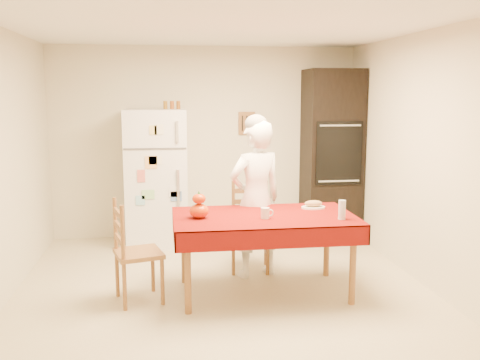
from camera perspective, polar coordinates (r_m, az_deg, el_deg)
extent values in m
plane|color=#C5B38E|center=(5.19, -1.59, -12.17)|extent=(4.50, 4.50, 0.00)
cube|color=beige|center=(7.10, -3.70, 4.02)|extent=(4.00, 0.02, 2.50)
cube|color=beige|center=(2.69, 3.77, -4.68)|extent=(4.00, 0.02, 2.50)
cube|color=beige|center=(5.47, 19.65, 1.93)|extent=(0.02, 4.50, 2.50)
cube|color=white|center=(4.87, -1.72, 16.37)|extent=(4.00, 4.50, 0.02)
cube|color=brown|center=(7.13, 0.72, 6.07)|extent=(0.22, 0.02, 0.30)
cube|color=white|center=(6.77, -8.92, 0.25)|extent=(0.75, 0.70, 1.70)
cube|color=silver|center=(6.33, -6.71, 5.15)|extent=(0.03, 0.03, 0.25)
cube|color=silver|center=(6.43, -6.59, -1.53)|extent=(0.03, 0.03, 0.60)
cube|color=black|center=(7.12, 9.73, 2.70)|extent=(0.70, 0.60, 2.20)
cube|color=black|center=(6.82, 10.53, 2.82)|extent=(0.59, 0.02, 0.80)
cylinder|color=brown|center=(4.69, -5.60, -9.98)|extent=(0.06, 0.06, 0.71)
cylinder|color=brown|center=(5.43, -5.97, -7.28)|extent=(0.06, 0.06, 0.71)
cylinder|color=brown|center=(4.97, 11.93, -9.02)|extent=(0.06, 0.06, 0.71)
cylinder|color=brown|center=(5.67, 9.24, -6.63)|extent=(0.06, 0.06, 0.71)
cube|color=brown|center=(5.04, 2.59, -4.14)|extent=(1.60, 0.90, 0.04)
cube|color=#560B04|center=(5.03, 2.59, -3.85)|extent=(1.70, 1.00, 0.01)
cylinder|color=brown|center=(5.65, -0.71, -8.04)|extent=(0.04, 0.04, 0.43)
cylinder|color=brown|center=(5.98, -0.71, -7.08)|extent=(0.04, 0.04, 0.43)
cylinder|color=brown|center=(5.67, 2.97, -8.02)|extent=(0.04, 0.04, 0.43)
cylinder|color=brown|center=(5.99, 2.76, -7.06)|extent=(0.04, 0.04, 0.43)
cube|color=brown|center=(5.76, 1.09, -5.30)|extent=(0.47, 0.45, 0.04)
cube|color=brown|center=(5.86, 1.04, -2.52)|extent=(0.36, 0.08, 0.50)
cylinder|color=brown|center=(4.95, -8.28, -10.70)|extent=(0.04, 0.04, 0.43)
cylinder|color=brown|center=(4.88, -12.21, -11.11)|extent=(0.04, 0.04, 0.43)
cylinder|color=brown|center=(5.28, -9.28, -9.44)|extent=(0.04, 0.04, 0.43)
cylinder|color=brown|center=(5.22, -12.96, -9.79)|extent=(0.04, 0.04, 0.43)
cube|color=brown|center=(5.01, -10.77, -7.70)|extent=(0.49, 0.51, 0.04)
cube|color=brown|center=(4.91, -12.80, -5.08)|extent=(0.12, 0.36, 0.50)
imported|color=white|center=(5.51, 1.69, -2.08)|extent=(0.69, 0.56, 1.63)
cylinder|color=silver|center=(4.90, 2.70, -3.54)|extent=(0.08, 0.08, 0.10)
ellipsoid|color=#CD5704|center=(4.92, -4.39, -3.30)|extent=(0.18, 0.18, 0.13)
ellipsoid|color=red|center=(4.90, -4.40, -2.01)|extent=(0.12, 0.12, 0.09)
cylinder|color=silver|center=(4.94, 10.82, -3.13)|extent=(0.07, 0.07, 0.18)
cylinder|color=white|center=(5.38, 7.83, -2.92)|extent=(0.24, 0.24, 0.02)
ellipsoid|color=#9B704C|center=(5.37, 7.84, -2.49)|extent=(0.18, 0.10, 0.06)
cylinder|color=brown|center=(6.73, -7.97, 7.92)|extent=(0.05, 0.05, 0.10)
cylinder|color=brown|center=(6.74, -7.26, 7.94)|extent=(0.05, 0.05, 0.10)
cylinder|color=brown|center=(6.74, -6.59, 7.95)|extent=(0.05, 0.05, 0.10)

